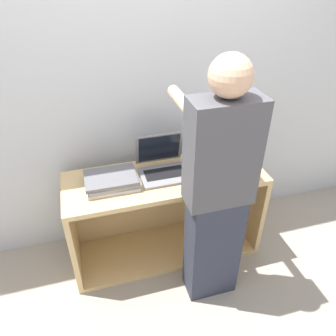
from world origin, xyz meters
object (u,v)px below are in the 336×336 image
at_px(laptop_open, 163,166).
at_px(person, 217,194).
at_px(laptop_stack_left, 112,180).
at_px(laptop_stack_right, 215,159).

bearing_deg(laptop_open, person, -66.24).
xyz_separation_m(laptop_stack_left, person, (0.58, -0.42, 0.08)).
bearing_deg(laptop_stack_left, laptop_open, 8.15).
xyz_separation_m(laptop_open, laptop_stack_right, (0.38, -0.05, 0.02)).
bearing_deg(laptop_stack_left, person, -35.95).
bearing_deg(laptop_stack_right, laptop_stack_left, -179.82).
relative_size(laptop_stack_left, laptop_stack_right, 1.00).
distance_m(laptop_stack_right, person, 0.46).
relative_size(laptop_stack_right, person, 0.22).
height_order(laptop_open, person, person).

